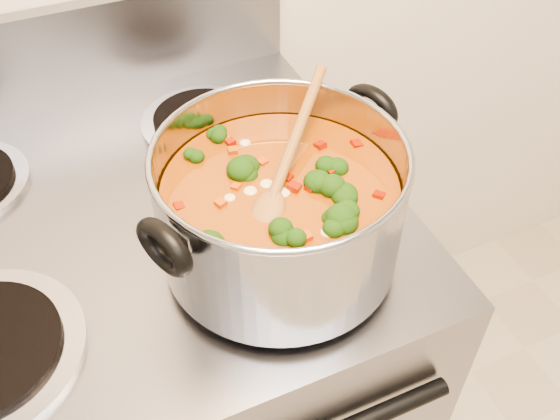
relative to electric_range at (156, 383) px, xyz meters
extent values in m
cube|color=gray|center=(0.00, 0.00, -0.01)|extent=(0.79, 0.69, 0.92)
cube|color=gray|center=(0.00, 0.32, 0.53)|extent=(0.79, 0.03, 0.16)
cylinder|color=#A5A5AD|center=(0.19, -0.16, 0.46)|extent=(0.24, 0.24, 0.01)
cylinder|color=black|center=(0.19, -0.16, 0.46)|extent=(0.19, 0.19, 0.01)
cylinder|color=#A5A5AD|center=(0.19, 0.15, 0.46)|extent=(0.20, 0.20, 0.01)
cylinder|color=black|center=(0.19, 0.15, 0.46)|extent=(0.16, 0.16, 0.01)
cylinder|color=#9D9DA4|center=(0.19, -0.16, 0.55)|extent=(0.30, 0.30, 0.16)
torus|color=#9D9DA4|center=(0.19, -0.16, 0.63)|extent=(0.30, 0.30, 0.01)
cylinder|color=#7F3F0B|center=(0.19, -0.16, 0.53)|extent=(0.28, 0.28, 0.11)
torus|color=black|center=(0.03, -0.23, 0.61)|extent=(0.05, 0.08, 0.08)
torus|color=black|center=(0.34, -0.10, 0.61)|extent=(0.05, 0.08, 0.08)
ellipsoid|color=black|center=(0.19, -0.18, 0.58)|extent=(0.04, 0.04, 0.03)
ellipsoid|color=black|center=(0.08, -0.11, 0.58)|extent=(0.04, 0.04, 0.03)
ellipsoid|color=black|center=(0.13, -0.15, 0.58)|extent=(0.04, 0.04, 0.03)
ellipsoid|color=black|center=(0.30, -0.21, 0.58)|extent=(0.04, 0.04, 0.03)
ellipsoid|color=black|center=(0.18, -0.18, 0.58)|extent=(0.04, 0.04, 0.03)
ellipsoid|color=black|center=(0.20, -0.28, 0.58)|extent=(0.04, 0.04, 0.03)
ellipsoid|color=black|center=(0.21, -0.27, 0.58)|extent=(0.04, 0.04, 0.03)
ellipsoid|color=black|center=(0.18, -0.06, 0.58)|extent=(0.04, 0.04, 0.03)
ellipsoid|color=black|center=(0.30, -0.14, 0.58)|extent=(0.04, 0.04, 0.03)
ellipsoid|color=black|center=(0.13, -0.05, 0.58)|extent=(0.04, 0.04, 0.03)
ellipsoid|color=#9B2305|center=(0.14, -0.17, 0.58)|extent=(0.01, 0.01, 0.01)
ellipsoid|color=#9B2305|center=(0.29, -0.19, 0.58)|extent=(0.01, 0.01, 0.01)
ellipsoid|color=#9B2305|center=(0.18, -0.27, 0.58)|extent=(0.01, 0.01, 0.01)
ellipsoid|color=#9B2305|center=(0.13, -0.25, 0.58)|extent=(0.01, 0.01, 0.01)
ellipsoid|color=#9B2305|center=(0.27, -0.14, 0.58)|extent=(0.01, 0.01, 0.01)
ellipsoid|color=#9B2305|center=(0.17, -0.06, 0.58)|extent=(0.01, 0.01, 0.01)
ellipsoid|color=#9B2305|center=(0.18, -0.13, 0.58)|extent=(0.01, 0.01, 0.01)
ellipsoid|color=#9B2305|center=(0.26, -0.14, 0.58)|extent=(0.01, 0.01, 0.01)
ellipsoid|color=#9B2305|center=(0.19, -0.09, 0.58)|extent=(0.01, 0.01, 0.01)
ellipsoid|color=#9B2305|center=(0.22, -0.08, 0.58)|extent=(0.01, 0.01, 0.01)
ellipsoid|color=#9B2305|center=(0.17, -0.10, 0.58)|extent=(0.01, 0.01, 0.01)
ellipsoid|color=#AD4009|center=(0.12, -0.12, 0.58)|extent=(0.01, 0.01, 0.01)
ellipsoid|color=#AD4009|center=(0.22, -0.05, 0.58)|extent=(0.01, 0.01, 0.01)
ellipsoid|color=#AD4009|center=(0.20, -0.09, 0.58)|extent=(0.01, 0.01, 0.01)
ellipsoid|color=#AD4009|center=(0.18, -0.28, 0.58)|extent=(0.01, 0.01, 0.01)
ellipsoid|color=#AD4009|center=(0.11, -0.10, 0.58)|extent=(0.01, 0.01, 0.01)
ellipsoid|color=#AD4009|center=(0.17, -0.29, 0.58)|extent=(0.01, 0.01, 0.01)
ellipsoid|color=#AD4009|center=(0.31, -0.16, 0.58)|extent=(0.01, 0.01, 0.01)
ellipsoid|color=#AD4009|center=(0.18, -0.18, 0.58)|extent=(0.01, 0.01, 0.01)
ellipsoid|color=#AD4009|center=(0.20, -0.23, 0.58)|extent=(0.01, 0.01, 0.01)
ellipsoid|color=beige|center=(0.26, -0.23, 0.58)|extent=(0.02, 0.02, 0.01)
ellipsoid|color=beige|center=(0.06, -0.16, 0.58)|extent=(0.02, 0.02, 0.01)
ellipsoid|color=beige|center=(0.26, -0.08, 0.58)|extent=(0.02, 0.02, 0.01)
ellipsoid|color=beige|center=(0.22, -0.22, 0.58)|extent=(0.02, 0.02, 0.01)
ellipsoid|color=beige|center=(0.24, -0.23, 0.58)|extent=(0.02, 0.02, 0.01)
ellipsoid|color=beige|center=(0.14, -0.18, 0.58)|extent=(0.02, 0.02, 0.01)
ellipsoid|color=beige|center=(0.14, -0.27, 0.58)|extent=(0.02, 0.02, 0.01)
ellipsoid|color=beige|center=(0.14, -0.26, 0.58)|extent=(0.02, 0.02, 0.01)
ellipsoid|color=beige|center=(0.23, -0.23, 0.58)|extent=(0.02, 0.02, 0.01)
ellipsoid|color=brown|center=(0.16, -0.20, 0.58)|extent=(0.07, 0.07, 0.03)
cylinder|color=brown|center=(0.23, -0.12, 0.61)|extent=(0.16, 0.17, 0.07)
ellipsoid|color=black|center=(-0.01, -0.30, 0.46)|extent=(0.01, 0.01, 0.01)
ellipsoid|color=black|center=(0.06, -0.32, 0.46)|extent=(0.01, 0.01, 0.01)
camera|label=1|loc=(-0.03, -0.65, 1.08)|focal=40.00mm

